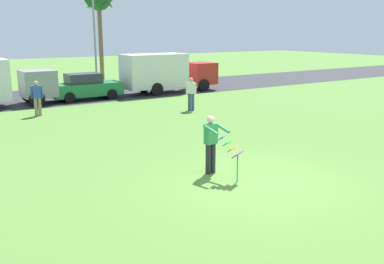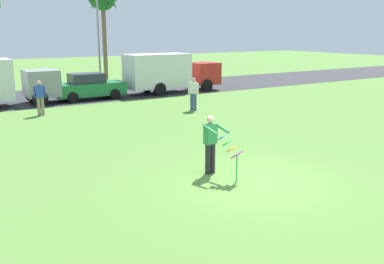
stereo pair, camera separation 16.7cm
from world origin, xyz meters
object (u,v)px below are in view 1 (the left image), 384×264
(parked_car_green, at_px, (86,87))
(person_walker_near, at_px, (37,97))
(palm_tree_centre_far, at_px, (99,2))
(person_walker_far, at_px, (191,93))
(kite_held, at_px, (232,151))
(person_kite_flyer, at_px, (211,142))
(parked_truck_red_cab, at_px, (165,72))
(streetlight_pole, at_px, (94,32))

(parked_car_green, distance_m, person_walker_near, 5.24)
(parked_car_green, bearing_deg, palm_tree_centre_far, 63.68)
(palm_tree_centre_far, height_order, person_walker_far, palm_tree_centre_far)
(kite_held, distance_m, palm_tree_centre_far, 27.78)
(kite_held, xyz_separation_m, parked_car_green, (1.56, 16.35, -0.09))
(person_kite_flyer, bearing_deg, palm_tree_centre_far, 75.41)
(person_walker_near, bearing_deg, parked_truck_red_cab, 21.55)
(person_kite_flyer, distance_m, person_walker_near, 12.01)
(parked_car_green, relative_size, person_walker_near, 2.43)
(person_kite_flyer, bearing_deg, streetlight_pole, 77.45)
(person_walker_near, distance_m, person_walker_far, 7.69)
(parked_truck_red_cab, distance_m, palm_tree_centre_far, 11.28)
(parked_truck_red_cab, height_order, person_walker_far, parked_truck_red_cab)
(person_walker_near, bearing_deg, person_walker_far, -22.23)
(person_kite_flyer, relative_size, person_walker_far, 1.00)
(person_kite_flyer, height_order, streetlight_pole, streetlight_pole)
(person_kite_flyer, xyz_separation_m, parked_truck_red_cab, (7.21, 15.50, 0.46))
(palm_tree_centre_far, distance_m, person_walker_near, 17.18)
(parked_car_green, xyz_separation_m, streetlight_pole, (3.43, 7.43, 3.22))
(streetlight_pole, bearing_deg, parked_truck_red_cab, -74.12)
(parked_truck_red_cab, relative_size, person_walker_near, 3.89)
(parked_car_green, bearing_deg, streetlight_pole, 65.22)
(parked_car_green, distance_m, parked_truck_red_cab, 5.58)
(parked_truck_red_cab, relative_size, person_walker_far, 3.89)
(person_kite_flyer, distance_m, palm_tree_centre_far, 26.99)
(parked_car_green, bearing_deg, person_walker_near, -135.57)
(streetlight_pole, bearing_deg, person_walker_near, -122.87)
(parked_truck_red_cab, height_order, person_walker_near, parked_truck_red_cab)
(parked_truck_red_cab, bearing_deg, streetlight_pole, 105.88)
(palm_tree_centre_far, distance_m, person_walker_far, 17.61)
(kite_held, distance_m, parked_truck_red_cab, 17.83)
(kite_held, bearing_deg, streetlight_pole, 78.15)
(person_walker_far, bearing_deg, parked_car_green, 117.24)
(person_kite_flyer, distance_m, parked_truck_red_cab, 17.10)
(person_kite_flyer, distance_m, streetlight_pole, 23.68)
(kite_held, relative_size, person_walker_far, 0.73)
(person_walker_near, relative_size, person_walker_far, 1.00)
(person_kite_flyer, height_order, kite_held, person_kite_flyer)
(person_kite_flyer, height_order, person_walker_far, same)
(kite_held, bearing_deg, parked_truck_red_cab, 66.53)
(parked_car_green, height_order, parked_truck_red_cab, parked_truck_red_cab)
(kite_held, xyz_separation_m, palm_tree_centre_far, (6.54, 26.41, 5.60))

